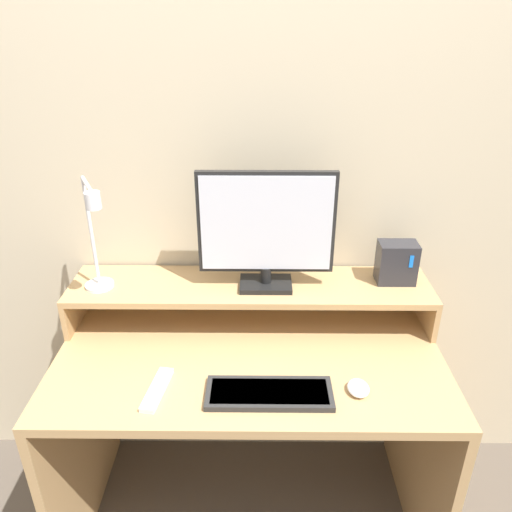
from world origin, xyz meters
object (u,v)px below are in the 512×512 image
at_px(router_dock, 397,263).
at_px(remote_control, 157,389).
at_px(monitor, 266,229).
at_px(desk_lamp, 95,240).
at_px(keyboard, 269,393).
at_px(mouse, 358,388).

xyz_separation_m(router_dock, remote_control, (-0.77, -0.40, -0.22)).
bearing_deg(monitor, router_dock, 4.94).
relative_size(monitor, desk_lamp, 1.14).
relative_size(desk_lamp, remote_control, 2.12).
bearing_deg(monitor, keyboard, -88.75).
relative_size(keyboard, remote_control, 1.97).
relative_size(desk_lamp, mouse, 4.90).
distance_m(monitor, remote_control, 0.60).
height_order(mouse, remote_control, mouse).
height_order(monitor, desk_lamp, monitor).
relative_size(keyboard, mouse, 4.55).
bearing_deg(router_dock, mouse, -114.66).
height_order(router_dock, keyboard, router_dock).
bearing_deg(mouse, monitor, 126.96).
xyz_separation_m(keyboard, remote_control, (-0.33, 0.01, -0.00)).
bearing_deg(monitor, remote_control, -131.43).
relative_size(desk_lamp, router_dock, 2.70).
xyz_separation_m(desk_lamp, mouse, (0.82, -0.29, -0.34)).
xyz_separation_m(desk_lamp, remote_control, (0.22, -0.30, -0.35)).
bearing_deg(keyboard, desk_lamp, 150.41).
xyz_separation_m(keyboard, mouse, (0.26, 0.02, 0.00)).
bearing_deg(remote_control, monitor, 48.57).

